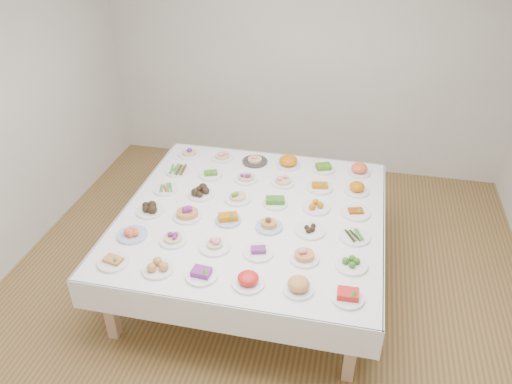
% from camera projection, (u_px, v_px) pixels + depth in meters
% --- Properties ---
extents(room_envelope, '(5.02, 5.02, 2.81)m').
position_uv_depth(room_envelope, '(265.00, 108.00, 3.76)').
color(room_envelope, olive).
rests_on(room_envelope, ground).
extents(display_table, '(2.34, 2.34, 0.75)m').
position_uv_depth(display_table, '(252.00, 219.00, 4.52)').
color(display_table, white).
rests_on(display_table, ground).
extents(dish_0, '(0.24, 0.24, 0.10)m').
position_uv_depth(dish_0, '(113.00, 260.00, 3.88)').
color(dish_0, white).
rests_on(dish_0, display_table).
extents(dish_1, '(0.24, 0.24, 0.11)m').
position_uv_depth(dish_1, '(157.00, 265.00, 3.80)').
color(dish_1, white).
rests_on(dish_1, display_table).
extents(dish_2, '(0.24, 0.24, 0.11)m').
position_uv_depth(dish_2, '(201.00, 272.00, 3.75)').
color(dish_2, white).
rests_on(dish_2, display_table).
extents(dish_3, '(0.24, 0.24, 0.13)m').
position_uv_depth(dish_3, '(248.00, 278.00, 3.67)').
color(dish_3, white).
rests_on(dish_3, display_table).
extents(dish_4, '(0.23, 0.23, 0.13)m').
position_uv_depth(dish_4, '(299.00, 284.00, 3.61)').
color(dish_4, white).
rests_on(dish_4, display_table).
extents(dish_5, '(0.24, 0.24, 0.11)m').
position_uv_depth(dish_5, '(348.00, 294.00, 3.55)').
color(dish_5, white).
rests_on(dish_5, display_table).
extents(dish_6, '(0.25, 0.25, 0.10)m').
position_uv_depth(dish_6, '(132.00, 232.00, 4.17)').
color(dish_6, '#4C66B2').
rests_on(dish_6, display_table).
extents(dish_7, '(0.23, 0.23, 0.12)m').
position_uv_depth(dish_7, '(173.00, 236.00, 4.11)').
color(dish_7, white).
rests_on(dish_7, display_table).
extents(dish_8, '(0.26, 0.26, 0.14)m').
position_uv_depth(dish_8, '(215.00, 242.00, 4.03)').
color(dish_8, white).
rests_on(dish_8, display_table).
extents(dish_9, '(0.24, 0.24, 0.09)m').
position_uv_depth(dish_9, '(258.00, 251.00, 3.98)').
color(dish_9, white).
rests_on(dish_9, display_table).
extents(dish_10, '(0.23, 0.23, 0.14)m').
position_uv_depth(dish_10, '(305.00, 253.00, 3.90)').
color(dish_10, white).
rests_on(dish_10, display_table).
extents(dish_11, '(0.25, 0.25, 0.10)m').
position_uv_depth(dish_11, '(352.00, 262.00, 3.85)').
color(dish_11, white).
rests_on(dish_11, display_table).
extents(dish_12, '(0.26, 0.26, 0.12)m').
position_uv_depth(dish_12, '(150.00, 207.00, 4.46)').
color(dish_12, white).
rests_on(dish_12, display_table).
extents(dish_13, '(0.26, 0.25, 0.16)m').
position_uv_depth(dish_13, '(187.00, 210.00, 4.39)').
color(dish_13, white).
rests_on(dish_13, display_table).
extents(dish_14, '(0.23, 0.22, 0.11)m').
position_uv_depth(dish_14, '(228.00, 217.00, 4.35)').
color(dish_14, '#4C66B2').
rests_on(dish_14, display_table).
extents(dish_15, '(0.24, 0.24, 0.12)m').
position_uv_depth(dish_15, '(269.00, 223.00, 4.26)').
color(dish_15, '#4C66B2').
rests_on(dish_15, display_table).
extents(dish_16, '(0.25, 0.25, 0.09)m').
position_uv_depth(dish_16, '(310.00, 229.00, 4.22)').
color(dish_16, white).
rests_on(dish_16, display_table).
extents(dish_17, '(0.25, 0.25, 0.06)m').
position_uv_depth(dish_17, '(355.00, 236.00, 4.16)').
color(dish_17, white).
rests_on(dish_17, display_table).
extents(dish_18, '(0.24, 0.24, 0.05)m').
position_uv_depth(dish_18, '(166.00, 189.00, 4.79)').
color(dish_18, white).
rests_on(dish_18, display_table).
extents(dish_19, '(0.25, 0.25, 0.12)m').
position_uv_depth(dish_19, '(201.00, 191.00, 4.70)').
color(dish_19, white).
rests_on(dish_19, display_table).
extents(dish_20, '(0.25, 0.25, 0.13)m').
position_uv_depth(dish_20, '(238.00, 195.00, 4.63)').
color(dish_20, white).
rests_on(dish_20, display_table).
extents(dish_21, '(0.23, 0.23, 0.11)m').
position_uv_depth(dish_21, '(275.00, 200.00, 4.57)').
color(dish_21, white).
rests_on(dish_21, display_table).
extents(dish_22, '(0.25, 0.25, 0.11)m').
position_uv_depth(dish_22, '(316.00, 204.00, 4.51)').
color(dish_22, white).
rests_on(dish_22, display_table).
extents(dish_23, '(0.26, 0.26, 0.10)m').
position_uv_depth(dish_23, '(356.00, 210.00, 4.45)').
color(dish_23, white).
rests_on(dish_23, display_table).
extents(dish_24, '(0.24, 0.24, 0.06)m').
position_uv_depth(dish_24, '(178.00, 170.00, 5.08)').
color(dish_24, white).
rests_on(dish_24, display_table).
extents(dish_25, '(0.23, 0.23, 0.10)m').
position_uv_depth(dish_25, '(211.00, 173.00, 5.01)').
color(dish_25, white).
rests_on(dish_25, display_table).
extents(dish_26, '(0.23, 0.23, 0.13)m').
position_uv_depth(dish_26, '(246.00, 175.00, 4.93)').
color(dish_26, white).
rests_on(dish_26, display_table).
extents(dish_27, '(0.23, 0.23, 0.13)m').
position_uv_depth(dish_27, '(283.00, 179.00, 4.87)').
color(dish_27, white).
rests_on(dish_27, display_table).
extents(dish_28, '(0.25, 0.25, 0.10)m').
position_uv_depth(dish_28, '(320.00, 186.00, 4.81)').
color(dish_28, white).
rests_on(dish_28, display_table).
extents(dish_29, '(0.23, 0.23, 0.13)m').
position_uv_depth(dish_29, '(357.00, 187.00, 4.74)').
color(dish_29, white).
rests_on(dish_29, display_table).
extents(dish_30, '(0.24, 0.24, 0.13)m').
position_uv_depth(dish_30, '(189.00, 151.00, 5.36)').
color(dish_30, white).
rests_on(dish_30, display_table).
extents(dish_31, '(0.23, 0.23, 0.12)m').
position_uv_depth(dish_31, '(222.00, 154.00, 5.30)').
color(dish_31, white).
rests_on(dish_31, display_table).
extents(dish_32, '(0.26, 0.26, 0.13)m').
position_uv_depth(dish_32, '(255.00, 158.00, 5.24)').
color(dish_32, '#2C2A27').
rests_on(dish_32, display_table).
extents(dish_33, '(0.24, 0.24, 0.14)m').
position_uv_depth(dish_33, '(288.00, 161.00, 5.16)').
color(dish_33, white).
rests_on(dish_33, display_table).
extents(dish_34, '(0.23, 0.23, 0.11)m').
position_uv_depth(dish_34, '(323.00, 166.00, 5.10)').
color(dish_34, white).
rests_on(dish_34, display_table).
extents(dish_35, '(0.23, 0.23, 0.14)m').
position_uv_depth(dish_35, '(359.00, 168.00, 5.04)').
color(dish_35, white).
rests_on(dish_35, display_table).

